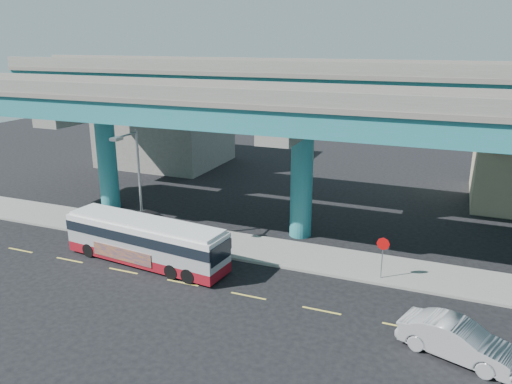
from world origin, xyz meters
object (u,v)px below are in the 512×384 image
at_px(transit_bus, 146,240).
at_px(stop_sign, 383,249).
at_px(sedan, 458,340).
at_px(parked_car, 151,221).
at_px(street_lamp, 134,171).

height_order(transit_bus, stop_sign, transit_bus).
xyz_separation_m(sedan, stop_sign, (-4.09, 5.99, 1.09)).
distance_m(sedan, parked_car, 21.59).
bearing_deg(street_lamp, stop_sign, 2.67).
bearing_deg(sedan, street_lamp, 93.32).
height_order(transit_bus, sedan, transit_bus).
bearing_deg(parked_car, stop_sign, -85.68).
bearing_deg(street_lamp, sedan, -14.86).
xyz_separation_m(street_lamp, stop_sign, (15.72, 0.73, -3.12)).
bearing_deg(transit_bus, parked_car, 126.45).
relative_size(sedan, parked_car, 1.21).
xyz_separation_m(transit_bus, stop_sign, (13.58, 2.98, 0.39)).
height_order(sedan, parked_car, sedan).
height_order(transit_bus, street_lamp, street_lamp).
distance_m(street_lamp, stop_sign, 16.04).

